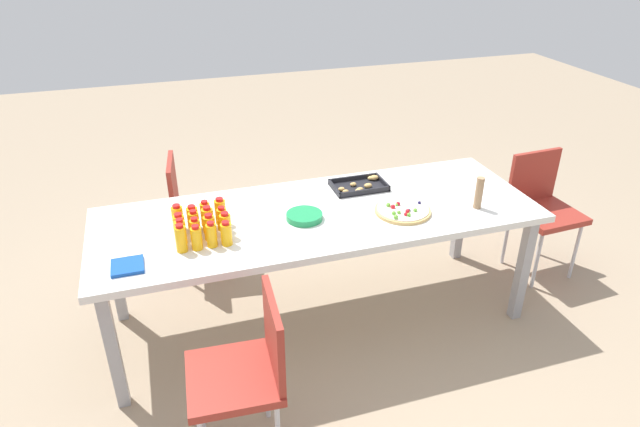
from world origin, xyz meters
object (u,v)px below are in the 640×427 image
at_px(juice_bottle_15, 220,211).
at_px(fruit_pizza, 403,210).
at_px(juice_bottle_6, 210,228).
at_px(snack_tray, 360,186).
at_px(juice_bottle_11, 222,219).
at_px(juice_bottle_0, 181,239).
at_px(juice_bottle_4, 181,232).
at_px(juice_bottle_10, 208,220).
at_px(party_table, 319,221).
at_px(napkin_stack, 127,266).
at_px(chair_far_left, 193,205).
at_px(juice_bottle_1, 197,238).
at_px(plate_stack, 304,216).
at_px(juice_bottle_9, 194,223).
at_px(juice_bottle_7, 226,225).
at_px(chair_near_left, 248,366).
at_px(juice_bottle_14, 205,214).
at_px(chair_end, 541,203).
at_px(juice_bottle_8, 179,226).
at_px(juice_bottle_13, 193,217).
at_px(juice_bottle_12, 178,218).
at_px(juice_bottle_5, 195,230).
at_px(juice_bottle_3, 226,234).
at_px(juice_bottle_2, 212,235).
at_px(cardboard_tube, 479,193).

xyz_separation_m(juice_bottle_15, fruit_pizza, (0.99, -0.19, -0.06)).
distance_m(juice_bottle_6, snack_tray, 1.02).
bearing_deg(juice_bottle_11, juice_bottle_0, -146.10).
distance_m(juice_bottle_4, snack_tray, 1.15).
xyz_separation_m(juice_bottle_10, snack_tray, (0.95, 0.26, -0.06)).
bearing_deg(juice_bottle_4, party_table, 8.33).
xyz_separation_m(fruit_pizza, napkin_stack, (-1.48, -0.11, -0.00)).
xyz_separation_m(chair_far_left, juice_bottle_1, (-0.06, -0.97, 0.30)).
height_order(juice_bottle_0, plate_stack, juice_bottle_0).
relative_size(juice_bottle_9, fruit_pizza, 0.43).
relative_size(party_table, snack_tray, 7.59).
bearing_deg(juice_bottle_7, chair_near_left, -93.30).
relative_size(party_table, chair_near_left, 3.00).
relative_size(juice_bottle_14, snack_tray, 0.44).
xyz_separation_m(party_table, plate_stack, (-0.10, -0.05, 0.08)).
height_order(chair_end, snack_tray, chair_end).
xyz_separation_m(juice_bottle_8, juice_bottle_15, (0.22, 0.07, 0.01)).
height_order(juice_bottle_10, juice_bottle_13, juice_bottle_10).
height_order(juice_bottle_1, juice_bottle_6, juice_bottle_6).
height_order(juice_bottle_0, juice_bottle_6, juice_bottle_0).
bearing_deg(chair_near_left, juice_bottle_15, 1.24).
bearing_deg(juice_bottle_14, napkin_stack, -143.56).
height_order(chair_near_left, plate_stack, chair_near_left).
bearing_deg(juice_bottle_7, juice_bottle_0, -161.66).
distance_m(juice_bottle_12, juice_bottle_15, 0.22).
height_order(party_table, fruit_pizza, fruit_pizza).
bearing_deg(juice_bottle_5, juice_bottle_1, -92.81).
relative_size(juice_bottle_15, plate_stack, 0.75).
xyz_separation_m(chair_near_left, juice_bottle_3, (0.03, 0.64, 0.30)).
bearing_deg(plate_stack, juice_bottle_10, 177.35).
bearing_deg(juice_bottle_10, juice_bottle_5, -135.07).
height_order(chair_far_left, juice_bottle_4, juice_bottle_4).
relative_size(juice_bottle_6, juice_bottle_13, 1.10).
distance_m(juice_bottle_5, juice_bottle_13, 0.14).
bearing_deg(juice_bottle_13, juice_bottle_7, -43.40).
relative_size(juice_bottle_2, juice_bottle_8, 1.05).
relative_size(chair_near_left, juice_bottle_7, 5.95).
relative_size(chair_far_left, juice_bottle_2, 6.02).
relative_size(chair_end, plate_stack, 4.15).
height_order(juice_bottle_10, juice_bottle_14, juice_bottle_10).
distance_m(chair_near_left, juice_bottle_4, 0.80).
bearing_deg(juice_bottle_2, juice_bottle_13, 107.63).
xyz_separation_m(party_table, juice_bottle_0, (-0.77, -0.18, 0.13)).
bearing_deg(chair_end, cardboard_tube, 20.50).
relative_size(juice_bottle_9, plate_stack, 0.68).
bearing_deg(juice_bottle_8, chair_far_left, 80.93).
xyz_separation_m(juice_bottle_4, juice_bottle_8, (-0.00, 0.08, -0.01)).
relative_size(juice_bottle_5, juice_bottle_10, 0.89).
xyz_separation_m(chair_end, juice_bottle_12, (-2.38, -0.06, 0.31)).
height_order(party_table, juice_bottle_15, juice_bottle_15).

